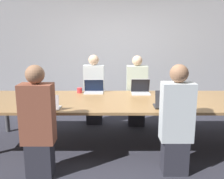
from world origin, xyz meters
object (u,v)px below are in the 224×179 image
at_px(person_near_left, 39,124).
at_px(person_near_midright, 177,122).
at_px(laptop_far_midleft, 95,89).
at_px(cup_near_midright, 185,104).
at_px(cup_far_midleft, 81,90).
at_px(stapler, 160,100).
at_px(person_far_midleft, 95,91).
at_px(cup_near_left, 34,105).
at_px(laptop_near_midright, 168,103).
at_px(bottle_near_midright, 183,100).
at_px(laptop_near_left, 49,105).
at_px(laptop_far_center, 141,89).
at_px(person_far_center, 138,92).

relative_size(person_near_left, person_near_midright, 1.00).
bearing_deg(laptop_far_midleft, person_near_midright, -51.64).
distance_m(cup_near_midright, cup_far_midleft, 1.87).
bearing_deg(stapler, cup_far_midleft, 170.95).
xyz_separation_m(person_far_midleft, stapler, (1.11, -1.07, 0.09)).
xyz_separation_m(cup_near_left, stapler, (1.88, 0.39, -0.02)).
bearing_deg(cup_near_left, laptop_near_midright, 0.24).
relative_size(bottle_near_midright, person_far_midleft, 0.15).
bearing_deg(cup_far_midleft, stapler, -24.21).
relative_size(laptop_near_left, cup_far_midleft, 3.59).
xyz_separation_m(person_near_left, stapler, (1.65, 0.91, 0.07)).
bearing_deg(laptop_far_center, person_near_midright, -77.57).
bearing_deg(laptop_far_midleft, laptop_near_left, -117.46).
height_order(laptop_near_left, laptop_far_midleft, laptop_far_midleft).
relative_size(cup_far_midleft, person_far_center, 0.07).
height_order(laptop_near_left, stapler, laptop_near_left).
bearing_deg(laptop_far_center, bottle_near_midright, -57.10).
relative_size(laptop_near_left, bottle_near_midright, 1.56).
bearing_deg(laptop_far_center, person_near_left, -134.37).
height_order(bottle_near_midright, stapler, bottle_near_midright).
height_order(person_near_midright, person_far_midleft, person_near_midright).
bearing_deg(person_far_midleft, cup_near_left, -117.84).
distance_m(laptop_near_midright, stapler, 0.39).
bearing_deg(bottle_near_midright, cup_near_left, -176.65).
relative_size(cup_near_left, person_near_midright, 0.07).
relative_size(laptop_near_left, laptop_near_midright, 0.94).
height_order(cup_near_midright, cup_far_midleft, cup_far_midleft).
distance_m(laptop_near_midright, laptop_far_midleft, 1.49).
xyz_separation_m(person_near_midright, cup_near_midright, (0.23, 0.52, 0.09)).
bearing_deg(cup_near_left, cup_near_midright, 2.20).
xyz_separation_m(laptop_near_midright, stapler, (-0.03, 0.39, -0.05)).
bearing_deg(person_near_midright, laptop_near_left, -11.96).
bearing_deg(stapler, laptop_near_left, -148.75).
bearing_deg(laptop_far_midleft, stapler, -29.51).
bearing_deg(bottle_near_midright, laptop_near_midright, -154.60).
relative_size(bottle_near_midright, cup_far_midleft, 2.30).
xyz_separation_m(bottle_near_midright, laptop_far_center, (-0.52, 0.80, -0.02)).
height_order(laptop_near_left, person_near_left, person_near_left).
bearing_deg(laptop_near_left, laptop_far_center, -144.26).
xyz_separation_m(cup_far_midleft, person_far_center, (1.07, 0.37, -0.12)).
height_order(person_near_midright, person_far_center, person_near_midright).
relative_size(cup_near_midright, bottle_near_midright, 0.45).
relative_size(laptop_near_left, person_near_midright, 0.23).
bearing_deg(bottle_near_midright, person_far_center, 113.74).
relative_size(person_far_midleft, stapler, 8.96).
relative_size(laptop_near_midright, bottle_near_midright, 1.65).
distance_m(laptop_near_left, cup_near_midright, 1.94).
height_order(cup_near_left, cup_near_midright, cup_near_left).
distance_m(person_near_left, person_far_center, 2.34).
bearing_deg(person_far_center, cup_far_midleft, -161.02).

